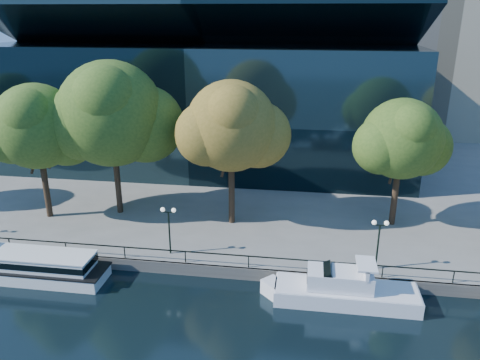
% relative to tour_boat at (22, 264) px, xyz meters
% --- Properties ---
extents(ground, '(160.00, 160.00, 0.00)m').
position_rel_tour_boat_xyz_m(ground, '(12.42, -0.86, -1.12)').
color(ground, black).
rests_on(ground, ground).
extents(promenade, '(90.00, 67.08, 1.00)m').
position_rel_tour_boat_xyz_m(promenade, '(12.42, 35.52, -0.62)').
color(promenade, slate).
rests_on(promenade, ground).
extents(railing, '(88.20, 0.08, 0.99)m').
position_rel_tour_boat_xyz_m(railing, '(12.42, 2.39, 0.82)').
color(railing, black).
rests_on(railing, promenade).
extents(convention_building, '(50.00, 24.57, 21.43)m').
position_rel_tour_boat_xyz_m(convention_building, '(8.42, 30.93, 7.39)').
color(convention_building, black).
rests_on(convention_building, ground).
extents(tour_boat, '(13.89, 3.10, 2.63)m').
position_rel_tour_boat_xyz_m(tour_boat, '(0.00, 0.00, 0.00)').
color(tour_boat, silver).
rests_on(tour_boat, ground).
extents(cruiser_near, '(11.21, 2.89, 3.25)m').
position_rel_tour_boat_xyz_m(cruiser_near, '(24.24, 0.29, -0.11)').
color(cruiser_near, white).
rests_on(cruiser_near, ground).
extents(tree_1, '(9.70, 7.96, 12.72)m').
position_rel_tour_boat_xyz_m(tree_1, '(-2.65, 9.06, 8.54)').
color(tree_1, black).
rests_on(tree_1, promenade).
extents(tree_2, '(12.15, 9.96, 14.65)m').
position_rel_tour_boat_xyz_m(tree_2, '(3.74, 10.96, 9.46)').
color(tree_2, black).
rests_on(tree_2, promenade).
extents(tree_3, '(10.04, 8.23, 13.21)m').
position_rel_tour_boat_xyz_m(tree_3, '(14.96, 10.28, 8.90)').
color(tree_3, black).
rests_on(tree_3, promenade).
extents(tree_4, '(8.87, 7.27, 11.69)m').
position_rel_tour_boat_xyz_m(tree_4, '(29.72, 12.08, 7.86)').
color(tree_4, black).
rests_on(tree_4, promenade).
extents(lamp_1, '(1.26, 0.36, 4.03)m').
position_rel_tour_boat_xyz_m(lamp_1, '(10.83, 3.64, 2.86)').
color(lamp_1, black).
rests_on(lamp_1, promenade).
extents(lamp_2, '(1.26, 0.36, 4.03)m').
position_rel_tour_boat_xyz_m(lamp_2, '(27.10, 3.64, 2.86)').
color(lamp_2, black).
rests_on(lamp_2, promenade).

